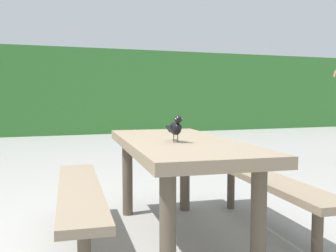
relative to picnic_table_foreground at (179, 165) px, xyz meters
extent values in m
plane|color=gray|center=(-0.40, -0.08, -0.56)|extent=(60.00, 60.00, 0.00)
cube|color=#387A33|center=(-0.40, 8.84, 0.64)|extent=(28.00, 1.46, 2.39)
cube|color=#84725B|center=(0.00, 0.00, 0.15)|extent=(0.91, 1.86, 0.07)
cylinder|color=brown|center=(-0.32, -0.68, -0.22)|extent=(0.09, 0.09, 0.67)
cylinder|color=brown|center=(0.21, -0.72, -0.22)|extent=(0.09, 0.09, 0.67)
cylinder|color=brown|center=(-0.21, 0.72, -0.22)|extent=(0.09, 0.09, 0.67)
cylinder|color=brown|center=(0.32, 0.68, -0.22)|extent=(0.09, 0.09, 0.67)
cube|color=#84725B|center=(-0.70, 0.06, -0.14)|extent=(0.42, 1.73, 0.05)
cylinder|color=brown|center=(-0.64, 0.70, -0.36)|extent=(0.07, 0.07, 0.39)
cube|color=#84725B|center=(0.70, -0.06, -0.14)|extent=(0.42, 1.73, 0.05)
cylinder|color=brown|center=(0.64, -0.70, -0.36)|extent=(0.07, 0.07, 0.39)
cylinder|color=brown|center=(0.75, 0.58, -0.36)|extent=(0.07, 0.07, 0.39)
ellipsoid|color=black|center=(-0.08, -0.14, 0.28)|extent=(0.08, 0.15, 0.09)
ellipsoid|color=black|center=(-0.08, -0.18, 0.29)|extent=(0.06, 0.07, 0.06)
sphere|color=black|center=(-0.08, -0.20, 0.34)|extent=(0.05, 0.05, 0.05)
sphere|color=#EAE08C|center=(-0.06, -0.21, 0.35)|extent=(0.01, 0.01, 0.01)
sphere|color=#EAE08C|center=(-0.10, -0.21, 0.35)|extent=(0.01, 0.01, 0.01)
cone|color=black|center=(-0.08, -0.24, 0.34)|extent=(0.02, 0.03, 0.02)
cube|color=black|center=(-0.07, -0.02, 0.27)|extent=(0.04, 0.10, 0.04)
cylinder|color=#47423D|center=(-0.06, -0.15, 0.21)|extent=(0.01, 0.01, 0.05)
cylinder|color=#47423D|center=(-0.09, -0.15, 0.21)|extent=(0.01, 0.01, 0.05)
camera|label=1|loc=(-0.98, -2.55, 0.49)|focal=40.88mm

